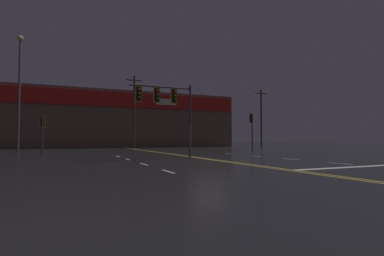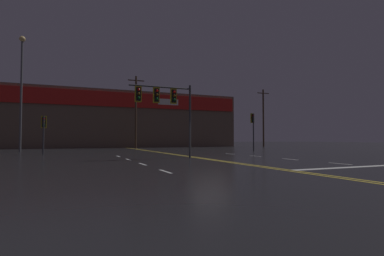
# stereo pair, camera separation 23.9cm
# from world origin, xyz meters

# --- Properties ---
(ground_plane) EXTENTS (200.00, 200.00, 0.00)m
(ground_plane) POSITION_xyz_m (0.00, 0.00, 0.00)
(ground_plane) COLOR black
(road_markings) EXTENTS (13.61, 60.00, 0.01)m
(road_markings) POSITION_xyz_m (0.84, -1.27, 0.00)
(road_markings) COLOR gold
(road_markings) RESTS_ON ground
(traffic_signal_median) EXTENTS (4.12, 0.36, 4.80)m
(traffic_signal_median) POSITION_xyz_m (-2.31, 1.91, 3.73)
(traffic_signal_median) COLOR #38383D
(traffic_signal_median) RESTS_ON ground
(traffic_signal_corner_northeast) EXTENTS (0.42, 0.36, 3.90)m
(traffic_signal_corner_northeast) POSITION_xyz_m (9.83, 9.68, 2.87)
(traffic_signal_corner_northeast) COLOR #38383D
(traffic_signal_corner_northeast) RESTS_ON ground
(traffic_signal_corner_northwest) EXTENTS (0.42, 0.36, 3.12)m
(traffic_signal_corner_northwest) POSITION_xyz_m (-9.69, 10.67, 2.28)
(traffic_signal_corner_northwest) COLOR #38383D
(traffic_signal_corner_northwest) RESTS_ON ground
(streetlight_near_right) EXTENTS (0.56, 0.56, 11.23)m
(streetlight_near_right) POSITION_xyz_m (-12.02, 16.52, 7.00)
(streetlight_near_right) COLOR #59595E
(streetlight_near_right) RESTS_ON ground
(building_backdrop) EXTENTS (35.54, 10.23, 8.28)m
(building_backdrop) POSITION_xyz_m (0.00, 31.61, 4.15)
(building_backdrop) COLOR brown
(building_backdrop) RESTS_ON ground
(utility_pole_row) EXTENTS (45.52, 0.26, 10.99)m
(utility_pole_row) POSITION_xyz_m (-0.97, 23.75, 5.23)
(utility_pole_row) COLOR #4C3828
(utility_pole_row) RESTS_ON ground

